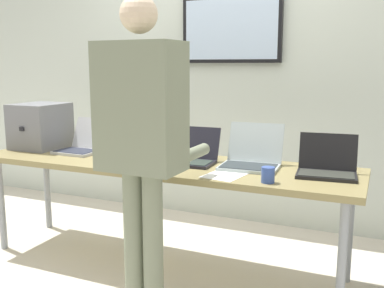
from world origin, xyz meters
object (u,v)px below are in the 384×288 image
(laptop_station_2, at_px, (190,155))
(laptop_station_4, at_px, (327,166))
(coffee_mug, at_px, (268,175))
(workbench, at_px, (160,169))
(laptop_station_3, at_px, (252,157))
(laptop_station_0, at_px, (83,144))
(equipment_box, at_px, (41,126))
(laptop_station_1, at_px, (133,149))
(person, at_px, (142,130))

(laptop_station_2, bearing_deg, laptop_station_4, 0.87)
(coffee_mug, bearing_deg, workbench, 162.90)
(laptop_station_3, bearing_deg, workbench, -170.71)
(laptop_station_2, distance_m, laptop_station_4, 0.89)
(laptop_station_0, xyz_separation_m, laptop_station_4, (1.79, -0.01, -0.00))
(equipment_box, xyz_separation_m, laptop_station_3, (1.72, 0.02, -0.11))
(workbench, bearing_deg, coffee_mug, -17.10)
(laptop_station_1, distance_m, laptop_station_3, 0.88)
(laptop_station_3, xyz_separation_m, person, (-0.39, -0.72, 0.25))
(workbench, height_order, laptop_station_2, laptop_station_2)
(laptop_station_2, bearing_deg, coffee_mug, -26.30)
(workbench, height_order, laptop_station_3, laptop_station_3)
(workbench, xyz_separation_m, person, (0.22, -0.62, 0.37))
(laptop_station_1, bearing_deg, laptop_station_3, 1.47)
(laptop_station_0, xyz_separation_m, person, (0.92, -0.70, 0.26))
(laptop_station_0, bearing_deg, equipment_box, 179.20)
(coffee_mug, bearing_deg, laptop_station_4, 48.22)
(workbench, relative_size, equipment_box, 6.63)
(workbench, xyz_separation_m, laptop_station_0, (-0.70, 0.07, 0.11))
(equipment_box, distance_m, person, 1.51)
(laptop_station_4, xyz_separation_m, person, (-0.87, -0.69, 0.26))
(equipment_box, bearing_deg, laptop_station_3, 0.68)
(workbench, xyz_separation_m, laptop_station_2, (0.21, 0.05, 0.11))
(workbench, relative_size, laptop_station_3, 6.96)
(laptop_station_4, xyz_separation_m, coffee_mug, (-0.28, -0.31, -0.01))
(laptop_station_2, height_order, coffee_mug, laptop_station_2)
(laptop_station_2, distance_m, laptop_station_3, 0.42)
(laptop_station_1, xyz_separation_m, laptop_station_2, (0.47, -0.03, -0.00))
(coffee_mug, bearing_deg, laptop_station_0, 167.89)
(laptop_station_4, bearing_deg, laptop_station_1, 179.38)
(laptop_station_0, distance_m, person, 1.19)
(equipment_box, bearing_deg, coffee_mug, -9.77)
(laptop_station_1, height_order, laptop_station_3, laptop_station_3)
(equipment_box, bearing_deg, laptop_station_0, -0.80)
(workbench, height_order, person, person)
(laptop_station_2, distance_m, coffee_mug, 0.68)
(laptop_station_2, height_order, laptop_station_3, laptop_station_3)
(laptop_station_2, bearing_deg, laptop_station_3, 7.02)
(laptop_station_2, relative_size, person, 0.20)
(laptop_station_2, bearing_deg, person, -88.43)
(person, xyz_separation_m, coffee_mug, (0.59, 0.37, -0.27))
(laptop_station_3, bearing_deg, laptop_station_2, -172.98)
(person, bearing_deg, laptop_station_2, 91.57)
(laptop_station_4, bearing_deg, person, -141.76)
(laptop_station_3, height_order, coffee_mug, laptop_station_3)
(laptop_station_4, bearing_deg, workbench, -176.67)
(workbench, height_order, laptop_station_1, laptop_station_1)
(workbench, relative_size, laptop_station_4, 7.28)
(laptop_station_1, relative_size, laptop_station_2, 0.94)
(workbench, xyz_separation_m, laptop_station_1, (-0.26, 0.08, 0.11))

